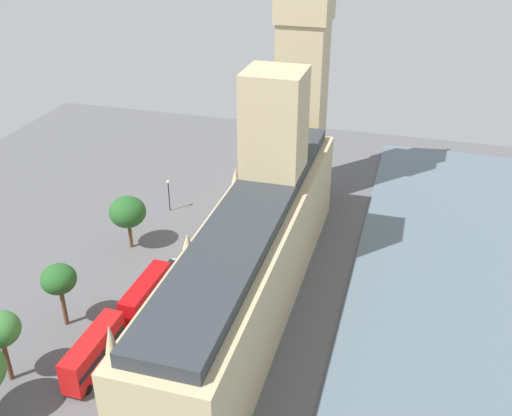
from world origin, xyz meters
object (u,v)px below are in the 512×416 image
object	(u,v)px
plane_tree_by_river_gate	(59,280)
street_lamp_slot_11	(168,189)
plane_tree_far_end	(128,212)
pedestrian_corner	(176,323)
car_blue_kerbside	(209,227)
double_decker_bus_opposite_hall	(146,295)
parliament_building	(256,245)
clock_tower	(304,37)
car_white_leading	(172,268)
pedestrian_near_tower	(166,346)
pedestrian_trailing	(214,260)
double_decker_bus_midblock	(94,351)

from	to	relation	value
plane_tree_by_river_gate	street_lamp_slot_11	xyz separation A→B (m)	(-0.56, -32.26, -2.83)
plane_tree_by_river_gate	plane_tree_far_end	bearing A→B (deg)	-88.62
pedestrian_corner	plane_tree_far_end	xyz separation A→B (m)	(14.40, -16.18, 5.49)
car_blue_kerbside	plane_tree_by_river_gate	world-z (taller)	plane_tree_by_river_gate
double_decker_bus_opposite_hall	plane_tree_by_river_gate	xyz separation A→B (m)	(8.98, 5.29, 4.30)
car_blue_kerbside	street_lamp_slot_11	xyz separation A→B (m)	(9.16, -5.11, 3.22)
plane_tree_by_river_gate	parliament_building	bearing A→B (deg)	-151.85
street_lamp_slot_11	clock_tower	bearing A→B (deg)	-146.76
clock_tower	plane_tree_by_river_gate	size ratio (longest dim) A/B	6.15
plane_tree_far_end	street_lamp_slot_11	world-z (taller)	plane_tree_far_end
double_decker_bus_opposite_hall	plane_tree_by_river_gate	distance (m)	11.27
double_decker_bus_opposite_hall	plane_tree_far_end	distance (m)	17.39
car_white_leading	pedestrian_corner	world-z (taller)	car_white_leading
car_blue_kerbside	street_lamp_slot_11	bearing A→B (deg)	151.24
plane_tree_by_river_gate	street_lamp_slot_11	size ratio (longest dim) A/B	1.53
parliament_building	pedestrian_near_tower	bearing A→B (deg)	59.38
pedestrian_corner	street_lamp_slot_11	xyz separation A→B (m)	(13.37, -29.00, 3.37)
clock_tower	car_blue_kerbside	world-z (taller)	clock_tower
car_white_leading	plane_tree_far_end	distance (m)	11.69
pedestrian_near_tower	clock_tower	bearing A→B (deg)	-64.02
pedestrian_near_tower	plane_tree_by_river_gate	distance (m)	15.74
pedestrian_trailing	street_lamp_slot_11	distance (m)	19.40
parliament_building	pedestrian_trailing	bearing A→B (deg)	-37.84
car_white_leading	plane_tree_by_river_gate	size ratio (longest dim) A/B	0.47
plane_tree_by_river_gate	pedestrian_near_tower	bearing A→B (deg)	175.39
double_decker_bus_opposite_hall	pedestrian_corner	bearing A→B (deg)	158.88
car_white_leading	pedestrian_trailing	bearing A→B (deg)	39.03
pedestrian_corner	pedestrian_near_tower	world-z (taller)	pedestrian_corner
plane_tree_by_river_gate	clock_tower	bearing A→B (deg)	-114.43
double_decker_bus_opposite_hall	pedestrian_corner	world-z (taller)	double_decker_bus_opposite_hall
plane_tree_by_river_gate	pedestrian_trailing	bearing A→B (deg)	-126.67
car_blue_kerbside	double_decker_bus_midblock	distance (m)	33.53
double_decker_bus_opposite_hall	street_lamp_slot_11	world-z (taller)	street_lamp_slot_11
pedestrian_corner	plane_tree_by_river_gate	size ratio (longest dim) A/B	0.18
parliament_building	plane_tree_by_river_gate	bearing A→B (deg)	28.15
pedestrian_corner	car_white_leading	bearing A→B (deg)	4.05
car_white_leading	pedestrian_near_tower	world-z (taller)	car_white_leading
pedestrian_near_tower	car_white_leading	bearing A→B (deg)	-35.97
clock_tower	pedestrian_corner	world-z (taller)	clock_tower
pedestrian_trailing	plane_tree_far_end	bearing A→B (deg)	142.41
double_decker_bus_midblock	street_lamp_slot_11	world-z (taller)	street_lamp_slot_11
pedestrian_corner	plane_tree_far_end	distance (m)	22.35
double_decker_bus_midblock	pedestrian_corner	xyz separation A→B (m)	(-6.11, -9.53, -1.90)
car_blue_kerbside	street_lamp_slot_11	world-z (taller)	street_lamp_slot_11
car_blue_kerbside	pedestrian_trailing	size ratio (longest dim) A/B	2.98
pedestrian_near_tower	plane_tree_far_end	size ratio (longest dim) A/B	0.18
double_decker_bus_opposite_hall	plane_tree_far_end	world-z (taller)	plane_tree_far_end
car_blue_kerbside	pedestrian_near_tower	world-z (taller)	car_blue_kerbside
clock_tower	street_lamp_slot_11	size ratio (longest dim) A/B	9.43
street_lamp_slot_11	car_blue_kerbside	bearing A→B (deg)	150.86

